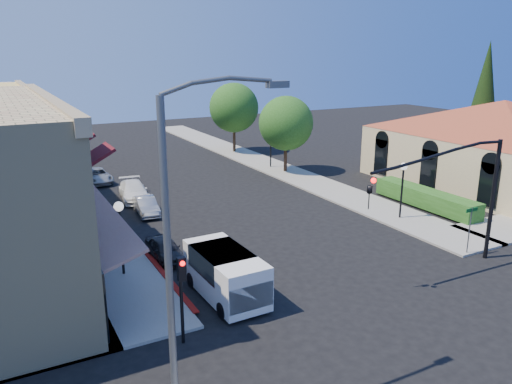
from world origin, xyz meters
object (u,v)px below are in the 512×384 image
signal_mast_arm (465,184)px  lamppost_right_far (271,137)px  lamppost_left_near (120,220)px  lamppost_right_near (403,176)px  lamppost_left_far (70,161)px  parked_car_a (165,249)px  white_van (226,272)px  parked_car_d (97,176)px  street_name_sign (470,223)px  street_tree_a (286,123)px  cobra_streetlight (181,241)px  street_tree_b (234,108)px  parked_car_b (146,206)px  secondary_signal (182,284)px  parked_car_c (134,191)px  conifer_far (485,92)px

signal_mast_arm → lamppost_right_far: 22.70m
lamppost_left_near → lamppost_right_near: size_ratio=1.00×
lamppost_left_far → parked_car_a: 13.46m
signal_mast_arm → white_van: signal_mast_arm is taller
parked_car_d → street_name_sign: bearing=-63.3°
street_tree_a → cobra_streetlight: cobra_streetlight is taller
lamppost_left_near → parked_car_d: 18.28m
street_tree_b → white_van: 31.63m
cobra_streetlight → signal_mast_arm: bearing=13.1°
lamppost_left_near → parked_car_b: (3.53, 8.39, -2.19)m
signal_mast_arm → secondary_signal: signal_mast_arm is taller
street_tree_a → parked_car_c: bearing=-171.6°
street_tree_a → parked_car_a: street_tree_a is taller
parked_car_c → street_name_sign: bearing=-48.4°
lamppost_right_far → lamppost_left_near: bearing=-136.7°
signal_mast_arm → parked_car_a: signal_mast_arm is taller
lamppost_left_near → white_van: lamppost_left_near is taller
lamppost_left_near → lamppost_right_far: (17.00, 16.00, 0.00)m
parked_car_a → cobra_streetlight: bearing=-107.5°
cobra_streetlight → street_name_sign: cobra_streetlight is taller
lamppost_right_near → parked_car_a: (-14.70, 0.92, -2.19)m
secondary_signal → parked_car_a: size_ratio=1.04×
lamppost_left_far → lamppost_right_near: size_ratio=1.00×
white_van → parked_car_d: bearing=92.4°
signal_mast_arm → parked_car_a: size_ratio=2.50×
cobra_streetlight → parked_car_c: 22.90m
lamppost_right_near → parked_car_a: 14.89m
signal_mast_arm → street_tree_a: bearing=81.8°
parked_car_d → parked_car_a: bearing=-93.4°
lamppost_right_near → lamppost_left_near: bearing=180.0°
conifer_far → parked_car_b: (-32.97, -1.61, -5.81)m
parked_car_c → lamppost_right_near: bearing=-35.1°
lamppost_right_near → conifer_far: bearing=27.1°
parked_car_a → parked_car_c: bearing=80.4°
street_tree_b → signal_mast_arm: (-2.94, -30.50, -0.46)m
secondary_signal → street_name_sign: 15.53m
lamppost_right_far → white_van: 24.43m
secondary_signal → parked_car_d: size_ratio=0.83×
street_tree_a → secondary_signal: size_ratio=1.95×
street_tree_b → parked_car_d: street_tree_b is taller
street_tree_b → cobra_streetlight: bearing=-117.8°
secondary_signal → street_tree_a: bearing=50.8°
parked_car_b → cobra_streetlight: bearing=-98.5°
parked_car_b → parked_car_c: bearing=91.5°
signal_mast_arm → cobra_streetlight: bearing=-166.9°
lamppost_left_near → parked_car_a: bearing=21.8°
lamppost_left_far → parked_car_b: (3.53, -5.61, -2.19)m
signal_mast_arm → street_name_sign: 2.98m
parked_car_b → white_van: bearing=-86.9°
lamppost_right_near → parked_car_b: (-13.47, 8.39, -2.19)m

